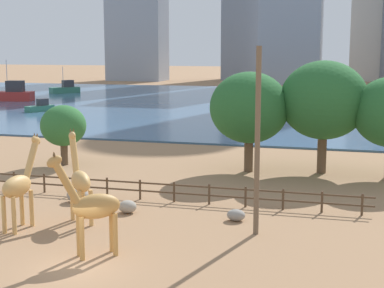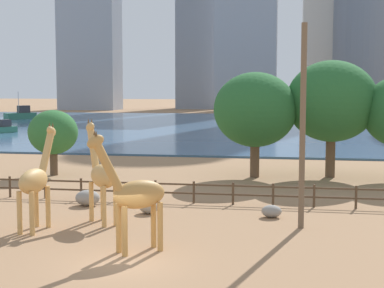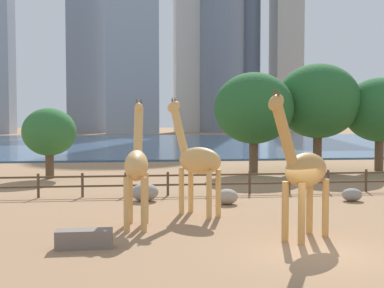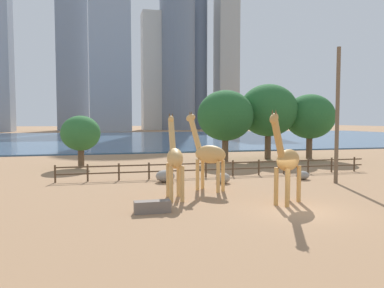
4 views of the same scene
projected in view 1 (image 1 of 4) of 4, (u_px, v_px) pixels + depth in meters
ground_plane at (285, 104)px, 102.31m from camera, size 400.00×400.00×0.00m
harbor_water at (283, 105)px, 99.44m from camera, size 180.00×86.00×0.20m
giraffe_tall at (92, 206)px, 27.29m from camera, size 3.07×2.64×5.13m
giraffe_companion at (80, 180)px, 32.73m from camera, size 2.51×2.71×5.18m
giraffe_young at (19, 185)px, 31.54m from camera, size 1.05×3.52×5.04m
utility_pole at (257, 142)px, 30.19m from camera, size 0.28×0.28×9.80m
boulder_near_fence at (128, 207)px, 34.89m from camera, size 1.08×1.01×0.76m
boulder_by_pole at (78, 195)px, 37.33m from camera, size 1.40×1.20×0.90m
boulder_small at (236, 215)px, 33.30m from camera, size 1.05×0.87×0.66m
enclosure_fence at (160, 189)px, 37.56m from camera, size 26.12×0.14×1.30m
tree_center_broad at (324, 100)px, 45.19m from camera, size 6.75×6.75×8.76m
tree_right_tall at (63, 126)px, 48.72m from camera, size 3.78×3.78×5.02m
tree_left_small at (249, 108)px, 45.83m from camera, size 6.20×6.20×7.89m
boat_ferry at (11, 94)px, 106.23m from camera, size 8.64×4.61×7.38m
boat_sailboat at (40, 107)px, 88.58m from camera, size 3.32×4.55×1.90m
boat_tug at (65, 89)px, 124.27m from camera, size 5.54×6.20×5.53m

